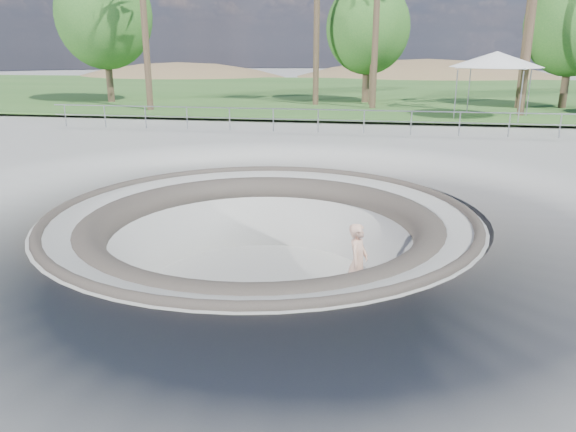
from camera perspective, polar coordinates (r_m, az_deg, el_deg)
The scene contains 11 objects.
ground at distance 13.47m, azimuth -2.72°, elevation 0.24°, with size 180.00×180.00×0.00m, color #9B9B96.
skate_bowl at distance 14.11m, azimuth -2.62°, elevation -6.89°, with size 14.00×14.00×4.10m.
grass_strip at distance 46.83m, azimuth 6.17°, elevation 12.46°, with size 180.00×36.00×0.12m.
distant_hills at distance 70.63m, azimuth 10.24°, elevation 7.90°, with size 103.20×45.00×28.60m.
safety_railing at distance 24.96m, azimuth 3.08°, elevation 9.66°, with size 25.00×0.06×1.03m.
skateboard at distance 13.32m, azimuth 6.95°, elevation -8.52°, with size 0.93×0.58×0.09m.
skater at distance 12.94m, azimuth 7.10°, elevation -4.71°, with size 0.68×0.45×1.87m, color #D7A58B.
canopy_white at distance 31.12m, azimuth 20.43°, elevation 14.67°, with size 6.12×6.12×3.28m.
bushy_tree_left at distance 39.23m, azimuth -18.20°, elevation 18.78°, with size 6.09×5.54×8.79m.
bushy_tree_mid at distance 37.47m, azimuth 8.11°, elevation 18.38°, with size 5.25×4.77×7.57m.
bushy_tree_right at distance 37.48m, azimuth 27.01°, elevation 16.98°, with size 5.39×4.90×7.78m.
Camera 1 is at (2.74, -12.60, 3.89)m, focal length 35.00 mm.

